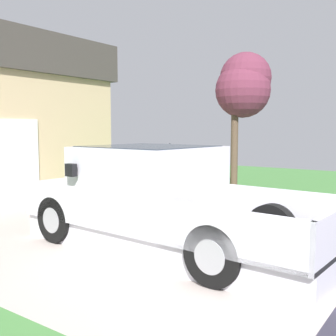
# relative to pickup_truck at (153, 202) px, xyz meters

# --- Properties ---
(pickup_truck) EXTENTS (2.23, 5.36, 1.68)m
(pickup_truck) POSITION_rel_pickup_truck_xyz_m (0.00, 0.00, 0.00)
(pickup_truck) COLOR silver
(pickup_truck) RESTS_ON ground
(person_with_hat) EXTENTS (0.45, 0.45, 1.67)m
(person_with_hat) POSITION_rel_pickup_truck_xyz_m (1.60, 0.78, 0.19)
(person_with_hat) COLOR brown
(person_with_hat) RESTS_ON ground
(handbag) EXTENTS (0.39, 0.19, 0.46)m
(handbag) POSITION_rel_pickup_truck_xyz_m (1.38, 0.55, -0.61)
(handbag) COLOR #B24C56
(handbag) RESTS_ON ground
(neighbor_tree) EXTENTS (1.63, 1.55, 4.10)m
(neighbor_tree) POSITION_rel_pickup_truck_xyz_m (5.41, 0.91, 2.42)
(neighbor_tree) COLOR brown
(neighbor_tree) RESTS_ON ground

